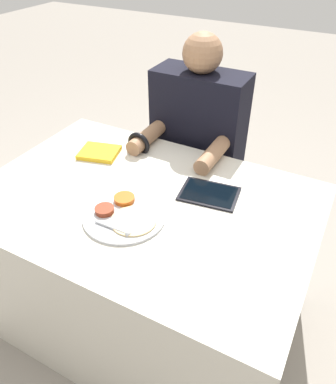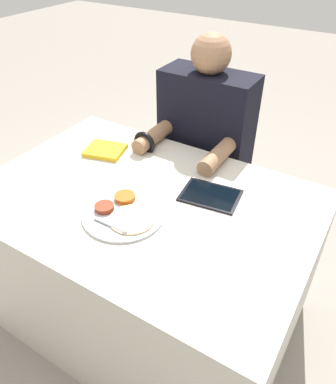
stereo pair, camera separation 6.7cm
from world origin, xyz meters
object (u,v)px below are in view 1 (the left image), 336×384
Objects in this scene: red_notebook at (99,153)px; thali_tray at (123,214)px; person_diner at (196,162)px; tablet_device at (209,194)px.

thali_tray is at bearing -42.69° from red_notebook.
person_diner is at bearing 92.33° from thali_tray.
thali_tray is at bearing -129.85° from tablet_device.
thali_tray is 0.34m from tablet_device.
thali_tray is 1.25× the size of tablet_device.
thali_tray is 1.51× the size of red_notebook.
red_notebook is 0.16× the size of person_diner.
person_diner is (-0.03, 0.69, -0.18)m from thali_tray.
tablet_device is 0.53m from person_diner.
tablet_device is at bearing -60.57° from person_diner.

